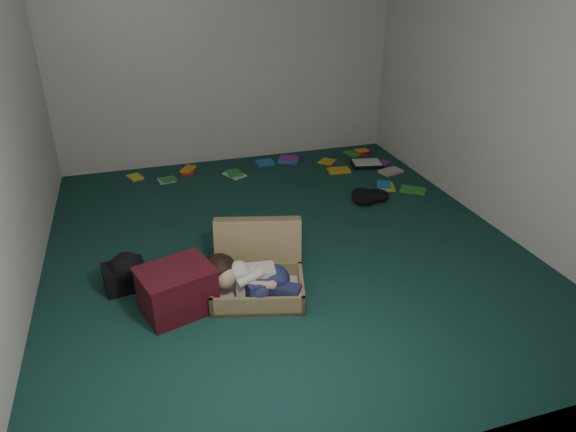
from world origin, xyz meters
TOP-DOWN VIEW (x-y plane):
  - floor at (0.00, 0.00)m, footprint 4.50×4.50m
  - wall_back at (0.00, 2.25)m, footprint 4.50×0.00m
  - wall_front at (0.00, -2.25)m, footprint 4.50×0.00m
  - wall_right at (2.00, 0.00)m, footprint 0.00×4.50m
  - suitcase at (-0.37, -0.58)m, footprint 0.82×0.81m
  - person at (-0.46, -0.73)m, footprint 0.69×0.49m
  - maroon_bin at (-0.99, -0.69)m, footprint 0.59×0.52m
  - backpack at (-1.34, -0.29)m, footprint 0.43×0.36m
  - clothing_pile at (1.13, 0.62)m, footprint 0.47×0.42m
  - paper_tray at (1.52, 1.52)m, footprint 0.41×0.34m
  - book_scatter at (0.73, 1.62)m, footprint 3.12×1.53m

SIDE VIEW (x-z plane):
  - floor at x=0.00m, z-range 0.00..0.00m
  - book_scatter at x=0.73m, z-range 0.00..0.02m
  - paper_tray at x=1.52m, z-range 0.00..0.05m
  - clothing_pile at x=1.13m, z-range 0.00..0.13m
  - backpack at x=-1.34m, z-range 0.00..0.23m
  - suitcase at x=-0.37m, z-range -0.10..0.40m
  - maroon_bin at x=-0.99m, z-range 0.00..0.35m
  - person at x=-0.46m, z-range 0.04..0.34m
  - wall_back at x=0.00m, z-range -0.95..3.55m
  - wall_front at x=0.00m, z-range -0.95..3.55m
  - wall_right at x=2.00m, z-range -0.95..3.55m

